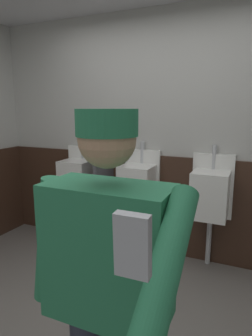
{
  "coord_description": "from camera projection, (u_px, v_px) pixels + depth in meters",
  "views": [
    {
      "loc": [
        0.87,
        -1.44,
        1.59
      ],
      "look_at": [
        0.19,
        0.08,
        1.25
      ],
      "focal_mm": 31.39,
      "sensor_mm": 36.0,
      "label": 1
    }
  ],
  "objects": [
    {
      "name": "cell_phone",
      "position": [
        133.0,
        246.0,
        0.48
      ],
      "size": [
        0.06,
        0.03,
        0.11
      ],
      "primitive_type": "cube",
      "rotation": [
        0.05,
        0.0,
        0.02
      ],
      "color": "#A5A8B2"
    },
    {
      "name": "privacy_divider_panel",
      "position": [
        104.0,
        168.0,
        3.18
      ],
      "size": [
        0.04,
        0.4,
        0.9
      ],
      "primitive_type": "cube",
      "color": "#4C4C51"
    },
    {
      "name": "wainscot_band_back",
      "position": [
        164.0,
        205.0,
        3.21
      ],
      "size": [
        4.06,
        0.03,
        1.09
      ],
      "primitive_type": "cube",
      "color": "#382319",
      "rests_on": "ground_plane"
    },
    {
      "name": "urinal_left",
      "position": [
        78.0,
        179.0,
        3.43
      ],
      "size": [
        0.4,
        0.34,
        1.24
      ],
      "color": "white",
      "rests_on": "ground_plane"
    },
    {
      "name": "person",
      "position": [
        108.0,
        281.0,
        1.14
      ],
      "size": [
        0.7,
        0.6,
        1.59
      ],
      "color": "#2D3342",
      "rests_on": "ground_plane"
    },
    {
      "name": "urinal_right",
      "position": [
        210.0,
        194.0,
        2.83
      ],
      "size": [
        0.4,
        0.34,
        1.24
      ],
      "color": "white",
      "rests_on": "ground_plane"
    },
    {
      "name": "wall_back",
      "position": [
        167.0,
        137.0,
        3.13
      ],
      "size": [
        4.66,
        0.12,
        2.57
      ],
      "primitive_type": "cube",
      "color": "#B2B2AD",
      "rests_on": "ground_plane"
    },
    {
      "name": "urinal_middle",
      "position": [
        138.0,
        186.0,
        3.13
      ],
      "size": [
        0.4,
        0.34,
        1.24
      ],
      "color": "white",
      "rests_on": "ground_plane"
    }
  ]
}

